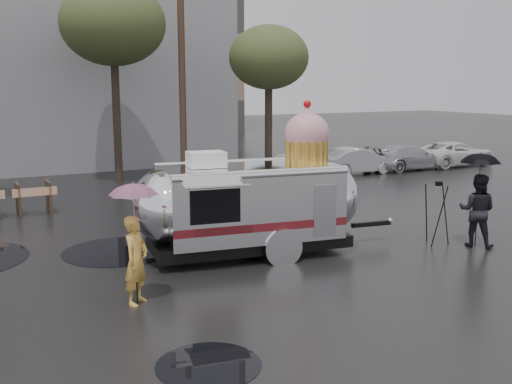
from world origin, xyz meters
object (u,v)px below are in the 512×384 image
airstream_trailer (252,200)px  tripod (437,206)px  person_left (136,260)px  person_right (477,210)px

airstream_trailer → tripod: airstream_trailer is taller
person_left → person_right: bearing=-44.8°
person_left → person_right: size_ratio=0.90×
tripod → person_right: bearing=-39.1°
person_left → person_right: person_right is taller
person_left → tripod: person_left is taller
person_left → tripod: size_ratio=1.02×
tripod → person_left: bearing=-174.3°
airstream_trailer → person_right: (5.21, -2.07, -0.38)m
airstream_trailer → person_right: size_ratio=3.72×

